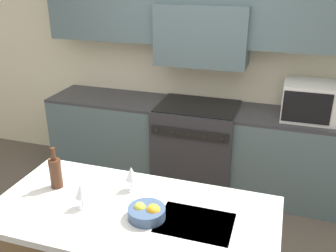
% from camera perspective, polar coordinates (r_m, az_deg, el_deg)
% --- Properties ---
extents(back_cabinetry, '(10.00, 0.46, 2.70)m').
position_cam_1_polar(back_cabinetry, '(4.02, 5.75, 13.10)').
color(back_cabinetry, beige).
rests_on(back_cabinetry, ground_plane).
extents(back_counter, '(3.34, 0.62, 0.92)m').
position_cam_1_polar(back_counter, '(4.13, 4.38, -3.07)').
color(back_counter, '#4C6066').
rests_on(back_counter, ground_plane).
extents(range_stove, '(0.85, 0.70, 0.95)m').
position_cam_1_polar(range_stove, '(4.11, 4.32, -3.05)').
color(range_stove, '#2D2D33').
rests_on(range_stove, ground_plane).
extents(microwave, '(0.54, 0.43, 0.36)m').
position_cam_1_polar(microwave, '(3.81, 21.04, 3.55)').
color(microwave, silver).
rests_on(microwave, back_counter).
extents(wine_bottle, '(0.08, 0.08, 0.29)m').
position_cam_1_polar(wine_bottle, '(2.64, -16.75, -6.77)').
color(wine_bottle, '#422314').
rests_on(wine_bottle, kitchen_island).
extents(wine_glass_near, '(0.08, 0.08, 0.17)m').
position_cam_1_polar(wine_glass_near, '(2.38, -13.08, -9.66)').
color(wine_glass_near, white).
rests_on(wine_glass_near, kitchen_island).
extents(wine_glass_far, '(0.08, 0.08, 0.17)m').
position_cam_1_polar(wine_glass_far, '(2.51, -5.61, -7.35)').
color(wine_glass_far, white).
rests_on(wine_glass_far, kitchen_island).
extents(fruit_bowl, '(0.23, 0.23, 0.10)m').
position_cam_1_polar(fruit_bowl, '(2.28, -3.22, -12.97)').
color(fruit_bowl, '#384C6B').
rests_on(fruit_bowl, kitchen_island).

